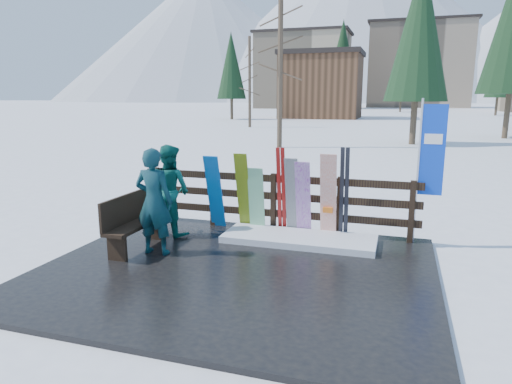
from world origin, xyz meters
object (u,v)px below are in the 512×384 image
(snowboard_1, at_px, (256,200))
(snowboard_4, at_px, (292,197))
(bench, at_px, (133,220))
(person_back, at_px, (170,190))
(snowboard_3, at_px, (303,199))
(snowboard_5, at_px, (328,197))
(rental_flag, at_px, (429,156))
(snowboard_2, at_px, (243,192))
(snowboard_0, at_px, (215,192))
(person_front, at_px, (154,202))

(snowboard_1, relative_size, snowboard_4, 0.84)
(bench, xyz_separation_m, person_back, (0.20, 1.00, 0.36))
(snowboard_3, distance_m, snowboard_5, 0.48)
(snowboard_4, relative_size, rental_flag, 0.60)
(snowboard_1, xyz_separation_m, snowboard_2, (-0.27, 0.00, 0.14))
(snowboard_4, bearing_deg, rental_flag, 6.43)
(snowboard_1, height_order, snowboard_4, snowboard_4)
(snowboard_3, relative_size, rental_flag, 0.58)
(snowboard_0, distance_m, snowboard_3, 1.80)
(snowboard_4, distance_m, snowboard_5, 0.69)
(bench, height_order, snowboard_0, snowboard_0)
(snowboard_1, xyz_separation_m, person_front, (-1.26, -1.71, 0.26))
(snowboard_2, relative_size, snowboard_5, 0.98)
(snowboard_3, bearing_deg, snowboard_2, 180.00)
(rental_flag, bearing_deg, snowboard_2, -175.43)
(snowboard_0, height_order, snowboard_4, snowboard_4)
(snowboard_3, height_order, person_front, person_front)
(snowboard_1, xyz_separation_m, person_back, (-1.54, -0.63, 0.23))
(snowboard_4, height_order, rental_flag, rental_flag)
(person_front, bearing_deg, snowboard_1, -127.89)
(rental_flag, bearing_deg, person_front, -155.61)
(person_back, bearing_deg, rental_flag, -151.08)
(snowboard_5, bearing_deg, snowboard_4, 180.00)
(snowboard_1, distance_m, person_front, 2.14)
(snowboard_1, bearing_deg, person_front, -126.30)
(snowboard_4, bearing_deg, snowboard_5, 0.00)
(person_front, height_order, person_back, person_front)
(snowboard_1, bearing_deg, person_back, -157.95)
(snowboard_3, xyz_separation_m, person_front, (-2.19, -1.71, 0.17))
(snowboard_2, distance_m, person_back, 1.42)
(snowboard_0, xyz_separation_m, person_front, (-0.38, -1.71, 0.15))
(snowboard_4, height_order, person_front, person_front)
(snowboard_3, height_order, person_back, person_back)
(snowboard_0, distance_m, snowboard_1, 0.88)
(snowboard_1, height_order, snowboard_3, snowboard_3)
(person_back, bearing_deg, bench, 96.73)
(snowboard_0, bearing_deg, snowboard_1, -0.00)
(bench, bearing_deg, person_back, 78.70)
(snowboard_4, xyz_separation_m, person_back, (-2.26, -0.63, 0.11))
(snowboard_2, bearing_deg, snowboard_0, 180.00)
(bench, relative_size, snowboard_3, 1.00)
(person_back, bearing_deg, snowboard_3, -147.77)
(snowboard_3, height_order, rental_flag, rental_flag)
(snowboard_4, distance_m, person_back, 2.35)
(snowboard_0, relative_size, snowboard_1, 1.19)
(snowboard_4, height_order, snowboard_5, snowboard_5)
(snowboard_5, bearing_deg, snowboard_1, -180.00)
(snowboard_5, bearing_deg, bench, -152.63)
(rental_flag, bearing_deg, bench, -158.65)
(person_front, bearing_deg, person_back, -76.75)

